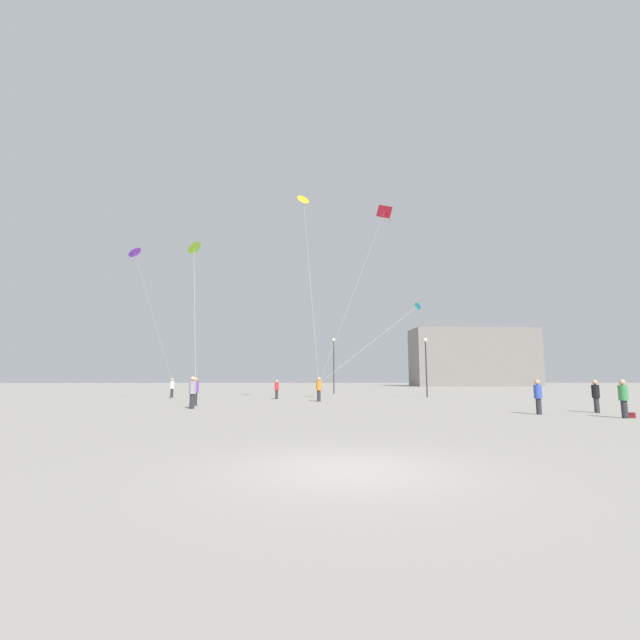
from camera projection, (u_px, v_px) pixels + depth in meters
name	position (u px, v px, depth m)	size (l,w,h in m)	color
ground_plane	(348.00, 469.00, 8.24)	(300.00, 300.00, 0.00)	gray
person_in_green	(623.00, 397.00, 18.84)	(0.36, 0.36, 1.67)	#2D2D33
person_in_grey	(192.00, 391.00, 24.62)	(0.40, 0.40, 1.83)	#2D2D33
person_in_red	(277.00, 389.00, 35.94)	(0.34, 0.34, 1.57)	#2D2D33
person_in_black	(596.00, 395.00, 21.76)	(0.36, 0.36, 1.63)	#2D2D33
person_in_blue	(538.00, 395.00, 20.80)	(0.36, 0.36, 1.66)	#2D2D33
person_in_white	(172.00, 387.00, 38.98)	(0.37, 0.37, 1.71)	#2D2D33
person_in_purple	(195.00, 390.00, 27.29)	(0.39, 0.39, 1.77)	#2D2D33
person_in_orange	(319.00, 388.00, 32.20)	(0.39, 0.39, 1.80)	#2D2D33
kite_amber_diamond	(304.00, 202.00, 33.67)	(1.81, 1.00, 14.78)	yellow
kite_crimson_delta	(383.00, 216.00, 31.12)	(5.32, 3.73, 12.69)	red
kite_violet_diamond	(135.00, 253.00, 34.10)	(1.99, 6.96, 10.73)	purple
kite_cyan_diamond	(415.00, 308.00, 40.72)	(10.00, 8.05, 7.60)	#1EB2C6
kite_lime_diamond	(194.00, 248.00, 29.72)	(1.35, 1.82, 9.83)	#8CD12D
building_left_hall	(473.00, 357.00, 93.41)	(26.35, 9.46, 12.31)	gray
lamppost_east	(426.00, 358.00, 39.26)	(0.36, 0.36, 5.37)	#2D2D30
lamppost_west	(334.00, 357.00, 48.43)	(0.36, 0.36, 6.19)	#2D2D30
handbag_beside_flyer	(631.00, 415.00, 18.84)	(0.32, 0.14, 0.24)	maroon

